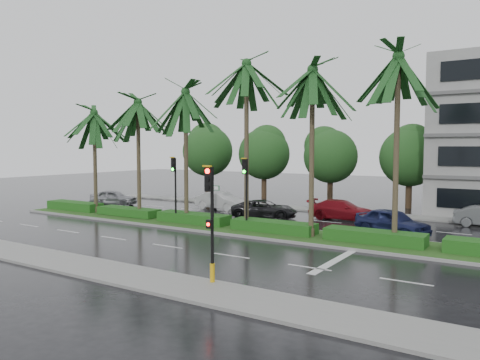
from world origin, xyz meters
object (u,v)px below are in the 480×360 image
Objects in this scene: signal_median_left at (174,180)px; signal_near at (211,219)px; car_white at (221,201)px; car_silver at (114,198)px; car_blue at (392,222)px; street_sign at (213,195)px; car_darkgrey at (264,209)px; car_red at (342,210)px.

signal_near is at bearing -44.09° from signal_median_left.
car_white is at bearing 123.89° from signal_near.
car_white reaches higher than car_silver.
signal_median_left is 13.85m from car_blue.
signal_near is 1.00× the size of signal_median_left.
street_sign is 10.87m from car_blue.
car_white is 15.26m from car_blue.
car_red is at bearing -84.25° from car_darkgrey.
car_darkgrey is (-6.50, 15.51, -1.85)m from signal_near.
signal_median_left is 3.13m from street_sign.
signal_median_left is at bearing -176.53° from street_sign.
street_sign is at bearing 133.95° from car_blue.
signal_median_left is at bearing 135.91° from signal_near.
car_darkgrey is (3.50, 5.82, -2.34)m from signal_median_left.
signal_near is at bearing -176.90° from car_darkgrey.
car_white is (9.64, 2.71, 0.04)m from car_silver.
car_blue reaches higher than car_silver.
car_red is (10.31, 0.30, -0.04)m from car_white.
signal_near is at bearing -140.49° from car_white.
car_blue reaches higher than car_red.
signal_median_left is at bearing 129.76° from car_red.
street_sign is at bearing -142.42° from car_white.
signal_median_left is 0.98× the size of car_white.
car_darkgrey is 1.05× the size of car_blue.
car_silver is 20.18m from car_red.
signal_near is 14.33m from car_blue.
car_darkgrey is at bearing 112.74° from signal_near.
car_silver is 0.92× the size of car_white.
car_silver is at bearing 72.81° from car_darkgrey.
car_white is at bearing 87.49° from car_red.
car_white is at bearing 49.04° from car_darkgrey.
car_darkgrey is at bearing 102.40° from car_blue.
car_silver is (-21.45, 14.87, -1.81)m from signal_near.
car_darkgrey is at bearing 84.93° from street_sign.
car_white reaches higher than car_red.
car_silver is (-11.45, 5.18, -2.30)m from signal_median_left.
signal_median_left is 12.78m from car_silver.
car_blue is (4.50, -3.98, 0.07)m from car_red.
car_darkgrey is 5.54m from car_red.
signal_median_left is 8.41m from car_white.
signal_near reaches higher than car_blue.
car_silver is 14.96m from car_darkgrey.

